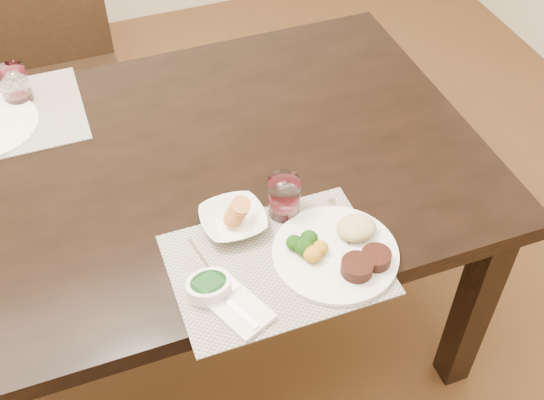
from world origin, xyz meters
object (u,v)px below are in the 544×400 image
object	(u,v)px
chair_far	(59,64)
cracker_bowl	(233,220)
dinner_plate	(342,250)
wine_glass_near	(284,198)
steak_knife	(348,245)

from	to	relation	value
chair_far	cracker_bowl	world-z (taller)	chair_far
dinner_plate	wine_glass_near	bearing A→B (deg)	127.07
dinner_plate	wine_glass_near	world-z (taller)	wine_glass_near
cracker_bowl	steak_knife	bearing A→B (deg)	-33.60
chair_far	wine_glass_near	distance (m)	1.29
dinner_plate	cracker_bowl	size ratio (longest dim) A/B	1.86
chair_far	dinner_plate	distance (m)	1.46
chair_far	cracker_bowl	distance (m)	1.25
cracker_bowl	chair_far	bearing A→B (deg)	103.69
dinner_plate	cracker_bowl	xyz separation A→B (m)	(-0.20, 0.17, 0.00)
wine_glass_near	steak_knife	bearing A→B (deg)	-56.89
dinner_plate	wine_glass_near	xyz separation A→B (m)	(-0.07, 0.17, 0.03)
steak_knife	cracker_bowl	size ratio (longest dim) A/B	1.50
steak_knife	wine_glass_near	world-z (taller)	wine_glass_near
dinner_plate	steak_knife	distance (m)	0.03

